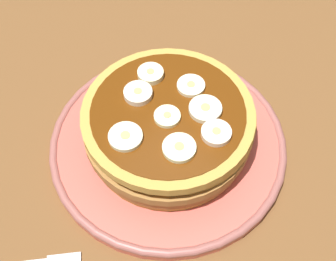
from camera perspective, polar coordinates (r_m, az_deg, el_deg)
name	(u,v)px	position (r cm, az deg, el deg)	size (l,w,h in cm)	color
ground_plane	(168,154)	(55.11, 0.00, -3.02)	(140.00, 140.00, 3.00)	brown
plate	(168,143)	(53.07, 0.00, -1.66)	(28.13, 28.13, 1.70)	#CC594C
pancake_stack	(169,127)	(50.09, 0.17, 0.46)	(19.23, 19.93, 6.00)	gold
banana_slice_0	(167,117)	(47.05, -0.10, 1.77)	(2.86, 2.86, 0.71)	#F3F2B7
banana_slice_1	(126,137)	(45.77, -5.49, -0.84)	(3.58, 3.58, 0.72)	#EEECBC
banana_slice_2	(191,86)	(49.76, 2.96, 5.73)	(3.15, 3.15, 0.69)	#F6EDC0
banana_slice_3	(138,94)	(48.93, -3.87, 4.75)	(3.18, 3.18, 0.96)	#F1E0C3
banana_slice_4	(151,74)	(50.71, -2.26, 7.26)	(2.99, 2.99, 0.96)	#F6EEB6
banana_slice_5	(216,133)	(45.98, 6.22, -0.36)	(3.17, 3.17, 0.90)	#FDE2C3
banana_slice_6	(205,109)	(47.72, 4.81, 2.72)	(3.57, 3.57, 0.84)	beige
banana_slice_7	(179,148)	(44.82, 1.45, -2.28)	(3.47, 3.47, 0.75)	#EEF0B5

